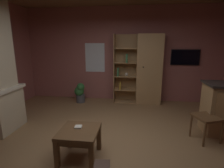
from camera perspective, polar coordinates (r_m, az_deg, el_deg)
name	(u,v)px	position (r m, az deg, el deg)	size (l,w,h in m)	color
floor	(109,148)	(3.26, -0.97, -20.17)	(6.01, 5.52, 0.02)	olive
wall_back	(122,55)	(5.51, 3.26, 9.44)	(6.13, 0.06, 2.85)	#9E5B56
window_pane_back	(95,58)	(5.61, -5.58, 8.53)	(0.62, 0.01, 0.90)	white
bookshelf_cabinet	(146,70)	(5.27, 10.98, 4.53)	(1.40, 0.41, 2.04)	#A87F51
coffee_table	(79,136)	(2.87, -10.66, -16.18)	(0.59, 0.61, 0.48)	brown
table_book_0	(78,127)	(2.89, -10.91, -13.55)	(0.11, 0.11, 0.02)	beige
dining_chair	(211,113)	(3.72, 29.68, -8.27)	(0.54, 0.54, 0.92)	brown
potted_floor_plant	(80,92)	(5.44, -10.40, -2.70)	(0.33, 0.30, 0.61)	#4C4C51
wall_mounted_tv	(185,57)	(5.63, 22.73, 8.03)	(0.81, 0.06, 0.46)	black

